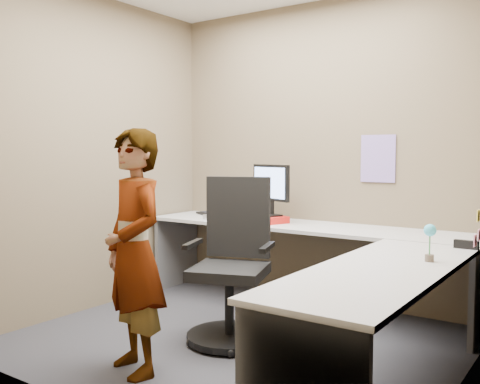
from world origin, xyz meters
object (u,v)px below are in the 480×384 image
Objects in this scene: desk at (317,257)px; person at (134,252)px; monitor at (271,186)px; office_chair at (232,275)px.

person is at bearing -117.58° from desk.
person is at bearing -65.52° from monitor.
monitor is 1.16m from office_chair.
monitor reaches higher than desk.
desk is at bearing -16.57° from monitor.
office_chair is at bearing -139.76° from desk.
office_chair is 0.77× the size of person.
person is (0.11, -1.77, -0.31)m from monitor.
monitor reaches higher than office_chair.
monitor is 1.80m from person.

